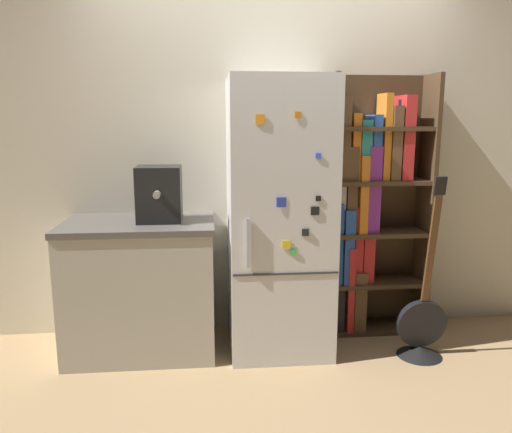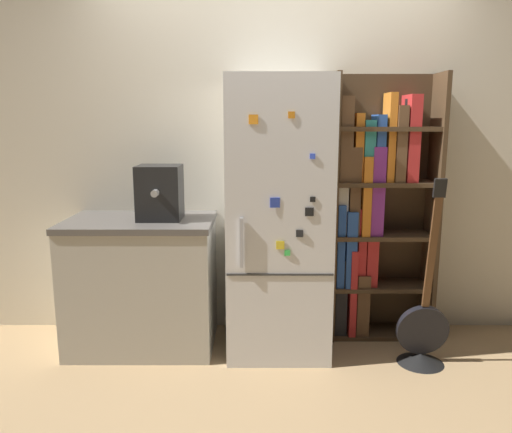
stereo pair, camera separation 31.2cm
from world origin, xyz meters
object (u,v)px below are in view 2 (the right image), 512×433
(refrigerator, at_px, (278,217))
(bookshelf, at_px, (371,209))
(espresso_machine, at_px, (160,192))
(guitar, at_px, (423,338))

(refrigerator, bearing_deg, bookshelf, 17.35)
(espresso_machine, bearing_deg, bookshelf, 7.78)
(bookshelf, distance_m, guitar, 0.92)
(bookshelf, xyz_separation_m, guitar, (0.25, -0.47, -0.74))
(guitar, bearing_deg, espresso_machine, 170.58)
(espresso_machine, xyz_separation_m, guitar, (1.68, -0.28, -0.89))
(refrigerator, distance_m, espresso_machine, 0.79)
(refrigerator, xyz_separation_m, bookshelf, (0.65, 0.20, 0.02))
(espresso_machine, bearing_deg, guitar, -9.42)
(refrigerator, distance_m, bookshelf, 0.69)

